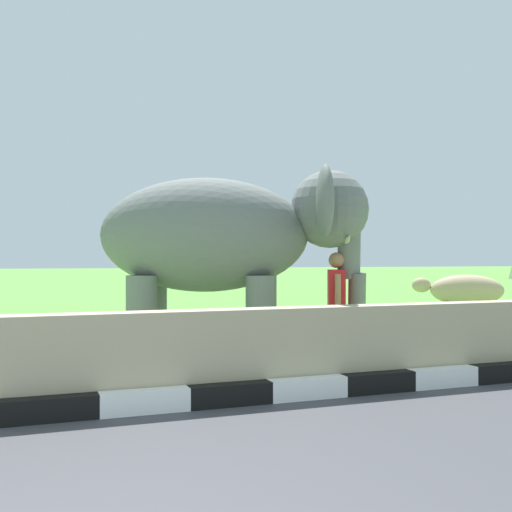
% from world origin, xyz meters
% --- Properties ---
extents(barrier_parapet, '(28.00, 0.36, 1.00)m').
position_xyz_m(barrier_parapet, '(2.00, 3.86, 0.50)').
color(barrier_parapet, tan).
rests_on(barrier_parapet, ground_plane).
extents(elephant, '(4.06, 3.12, 2.88)m').
position_xyz_m(elephant, '(2.72, 6.13, 1.87)').
color(elephant, slate).
rests_on(elephant, ground_plane).
extents(person_handler, '(0.38, 0.63, 1.66)m').
position_xyz_m(person_handler, '(4.18, 5.47, 0.93)').
color(person_handler, navy).
rests_on(person_handler, ground_plane).
extents(cow_near, '(1.77, 1.46, 1.23)m').
position_xyz_m(cow_near, '(8.63, 8.10, 0.87)').
color(cow_near, tan).
rests_on(cow_near, ground_plane).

